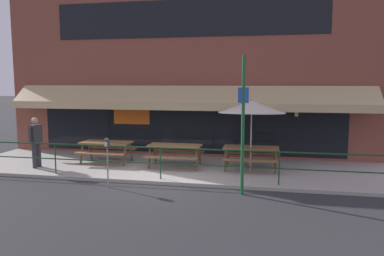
{
  "coord_description": "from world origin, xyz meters",
  "views": [
    {
      "loc": [
        3.05,
        -10.24,
        3.0
      ],
      "look_at": [
        0.7,
        1.6,
        1.5
      ],
      "focal_mm": 35.0,
      "sensor_mm": 36.0,
      "label": 1
    }
  ],
  "objects": [
    {
      "name": "ground_plane",
      "position": [
        0.0,
        0.0,
        0.0
      ],
      "size": [
        120.0,
        120.0,
        0.0
      ],
      "primitive_type": "plane",
      "color": "#2D2D30"
    },
    {
      "name": "picnic_table_right",
      "position": [
        2.59,
        2.01,
        0.71
      ],
      "size": [
        1.8,
        1.42,
        0.76
      ],
      "color": "brown",
      "rests_on": "patio_deck"
    },
    {
      "name": "patio_deck",
      "position": [
        0.0,
        2.0,
        0.05
      ],
      "size": [
        15.0,
        4.0,
        0.1
      ],
      "primitive_type": "cube",
      "color": "#ADA89E",
      "rests_on": "ground"
    },
    {
      "name": "picnic_table_left",
      "position": [
        -2.52,
        2.11,
        0.71
      ],
      "size": [
        1.8,
        1.42,
        0.76
      ],
      "color": "brown",
      "rests_on": "patio_deck"
    },
    {
      "name": "patio_railing",
      "position": [
        0.0,
        0.3,
        0.8
      ],
      "size": [
        13.84,
        0.04,
        0.97
      ],
      "color": "#194723",
      "rests_on": "patio_deck"
    },
    {
      "name": "restaurant_building",
      "position": [
        0.0,
        4.22,
        3.81
      ],
      "size": [
        15.0,
        1.6,
        7.68
      ],
      "color": "brown",
      "rests_on": "ground"
    },
    {
      "name": "street_sign_pole",
      "position": [
        2.47,
        -0.45,
        1.9
      ],
      "size": [
        0.28,
        0.09,
        3.68
      ],
      "color": "#1E6033",
      "rests_on": "ground"
    },
    {
      "name": "patio_umbrella_right",
      "position": [
        2.59,
        1.9,
        2.18
      ],
      "size": [
        2.14,
        2.14,
        2.38
      ],
      "color": "#B7B2A8",
      "rests_on": "patio_deck"
    },
    {
      "name": "parking_meter_near",
      "position": [
        -1.33,
        -0.51,
        1.15
      ],
      "size": [
        0.15,
        0.16,
        1.42
      ],
      "color": "gray",
      "rests_on": "ground"
    },
    {
      "name": "picnic_table_centre",
      "position": [
        0.03,
        1.93,
        0.71
      ],
      "size": [
        1.8,
        1.42,
        0.76
      ],
      "color": "brown",
      "rests_on": "patio_deck"
    },
    {
      "name": "pedestrian_walking",
      "position": [
        -4.55,
        0.95,
        1.06
      ],
      "size": [
        0.29,
        0.62,
        1.71
      ],
      "color": "#333338",
      "rests_on": "patio_deck"
    }
  ]
}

